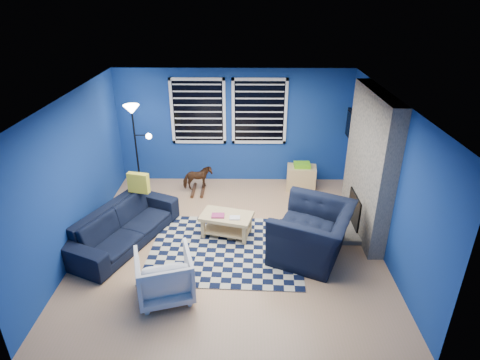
# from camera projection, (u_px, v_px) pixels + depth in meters

# --- Properties ---
(floor) EXTENTS (5.00, 5.00, 0.00)m
(floor) POSITION_uv_depth(u_px,v_px,m) (230.00, 241.00, 6.95)
(floor) COLOR tan
(floor) RESTS_ON ground
(ceiling) EXTENTS (5.00, 5.00, 0.00)m
(ceiling) POSITION_uv_depth(u_px,v_px,m) (228.00, 99.00, 5.87)
(ceiling) COLOR white
(ceiling) RESTS_ON wall_back
(wall_back) EXTENTS (5.00, 0.00, 5.00)m
(wall_back) POSITION_uv_depth(u_px,v_px,m) (234.00, 127.00, 8.66)
(wall_back) COLOR navy
(wall_back) RESTS_ON floor
(wall_left) EXTENTS (0.00, 5.00, 5.00)m
(wall_left) POSITION_uv_depth(u_px,v_px,m) (74.00, 175.00, 6.44)
(wall_left) COLOR navy
(wall_left) RESTS_ON floor
(wall_right) EXTENTS (0.00, 5.00, 5.00)m
(wall_right) POSITION_uv_depth(u_px,v_px,m) (386.00, 177.00, 6.38)
(wall_right) COLOR navy
(wall_right) RESTS_ON floor
(fireplace) EXTENTS (0.65, 2.00, 2.50)m
(fireplace) POSITION_uv_depth(u_px,v_px,m) (368.00, 167.00, 6.86)
(fireplace) COLOR gray
(fireplace) RESTS_ON floor
(window_left) EXTENTS (1.17, 0.06, 1.42)m
(window_left) POSITION_uv_depth(u_px,v_px,m) (198.00, 112.00, 8.48)
(window_left) COLOR black
(window_left) RESTS_ON wall_back
(window_right) EXTENTS (1.17, 0.06, 1.42)m
(window_right) POSITION_uv_depth(u_px,v_px,m) (259.00, 112.00, 8.47)
(window_right) COLOR black
(window_right) RESTS_ON wall_back
(tv) EXTENTS (0.07, 1.00, 0.58)m
(tv) POSITION_uv_depth(u_px,v_px,m) (353.00, 128.00, 8.12)
(tv) COLOR black
(tv) RESTS_ON wall_right
(rug) EXTENTS (2.58, 2.11, 0.02)m
(rug) POSITION_uv_depth(u_px,v_px,m) (226.00, 249.00, 6.73)
(rug) COLOR black
(rug) RESTS_ON floor
(sofa) EXTENTS (2.31, 1.64, 0.63)m
(sofa) POSITION_uv_depth(u_px,v_px,m) (124.00, 226.00, 6.81)
(sofa) COLOR black
(sofa) RESTS_ON floor
(armchair_big) EXTENTS (1.66, 1.58, 0.85)m
(armchair_big) POSITION_uv_depth(u_px,v_px,m) (312.00, 232.00, 6.43)
(armchair_big) COLOR black
(armchair_big) RESTS_ON floor
(armchair_bent) EXTENTS (0.94, 0.95, 0.70)m
(armchair_bent) POSITION_uv_depth(u_px,v_px,m) (164.00, 275.00, 5.59)
(armchair_bent) COLOR gray
(armchair_bent) RESTS_ON floor
(rocking_horse) EXTENTS (0.48, 0.66, 0.51)m
(rocking_horse) POSITION_uv_depth(u_px,v_px,m) (198.00, 178.00, 8.49)
(rocking_horse) COLOR #422615
(rocking_horse) RESTS_ON floor
(coffee_table) EXTENTS (0.98, 0.71, 0.44)m
(coffee_table) POSITION_uv_depth(u_px,v_px,m) (227.00, 221.00, 6.98)
(coffee_table) COLOR tan
(coffee_table) RESTS_ON rug
(cabinet) EXTENTS (0.66, 0.48, 0.60)m
(cabinet) POSITION_uv_depth(u_px,v_px,m) (301.00, 177.00, 8.66)
(cabinet) COLOR tan
(cabinet) RESTS_ON floor
(floor_lamp) EXTENTS (0.52, 0.32, 1.90)m
(floor_lamp) POSITION_uv_depth(u_px,v_px,m) (134.00, 122.00, 7.98)
(floor_lamp) COLOR black
(floor_lamp) RESTS_ON floor
(throw_pillow) EXTENTS (0.40, 0.21, 0.37)m
(throw_pillow) POSITION_uv_depth(u_px,v_px,m) (138.00, 183.00, 7.18)
(throw_pillow) COLOR yellow
(throw_pillow) RESTS_ON sofa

